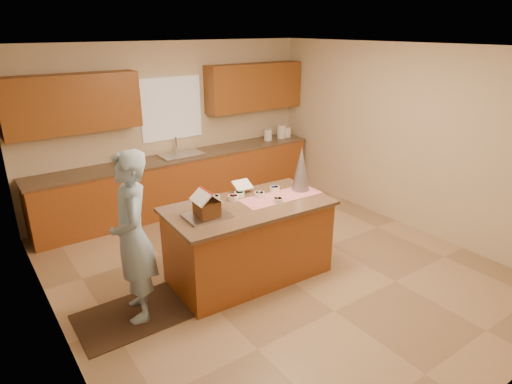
# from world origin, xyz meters

# --- Properties ---
(floor) EXTENTS (5.50, 5.50, 0.00)m
(floor) POSITION_xyz_m (0.00, 0.00, 0.00)
(floor) COLOR tan
(floor) RESTS_ON ground
(ceiling) EXTENTS (5.50, 5.50, 0.00)m
(ceiling) POSITION_xyz_m (0.00, 0.00, 2.70)
(ceiling) COLOR silver
(ceiling) RESTS_ON floor
(wall_back) EXTENTS (5.50, 5.50, 0.00)m
(wall_back) POSITION_xyz_m (0.00, 2.75, 1.35)
(wall_back) COLOR beige
(wall_back) RESTS_ON floor
(wall_front) EXTENTS (5.50, 5.50, 0.00)m
(wall_front) POSITION_xyz_m (0.00, -2.75, 1.35)
(wall_front) COLOR beige
(wall_front) RESTS_ON floor
(wall_left) EXTENTS (5.50, 5.50, 0.00)m
(wall_left) POSITION_xyz_m (-2.50, 0.00, 1.35)
(wall_left) COLOR beige
(wall_left) RESTS_ON floor
(wall_right) EXTENTS (5.50, 5.50, 0.00)m
(wall_right) POSITION_xyz_m (2.50, 0.00, 1.35)
(wall_right) COLOR beige
(wall_right) RESTS_ON floor
(stone_accent) EXTENTS (0.00, 2.50, 2.50)m
(stone_accent) POSITION_xyz_m (-2.48, -0.80, 1.25)
(stone_accent) COLOR gray
(stone_accent) RESTS_ON wall_left
(window_curtain) EXTENTS (1.05, 0.03, 1.00)m
(window_curtain) POSITION_xyz_m (0.00, 2.72, 1.65)
(window_curtain) COLOR white
(window_curtain) RESTS_ON wall_back
(back_counter_base) EXTENTS (4.80, 0.60, 0.88)m
(back_counter_base) POSITION_xyz_m (0.00, 2.45, 0.44)
(back_counter_base) COLOR #974B1F
(back_counter_base) RESTS_ON floor
(back_counter_top) EXTENTS (4.85, 0.63, 0.04)m
(back_counter_top) POSITION_xyz_m (0.00, 2.45, 0.90)
(back_counter_top) COLOR brown
(back_counter_top) RESTS_ON back_counter_base
(upper_cabinet_left) EXTENTS (1.85, 0.35, 0.80)m
(upper_cabinet_left) POSITION_xyz_m (-1.55, 2.57, 1.90)
(upper_cabinet_left) COLOR #90571E
(upper_cabinet_left) RESTS_ON wall_back
(upper_cabinet_right) EXTENTS (1.85, 0.35, 0.80)m
(upper_cabinet_right) POSITION_xyz_m (1.55, 2.57, 1.90)
(upper_cabinet_right) COLOR #90571E
(upper_cabinet_right) RESTS_ON wall_back
(sink) EXTENTS (0.70, 0.45, 0.12)m
(sink) POSITION_xyz_m (0.00, 2.45, 0.89)
(sink) COLOR silver
(sink) RESTS_ON back_counter_top
(faucet) EXTENTS (0.03, 0.03, 0.28)m
(faucet) POSITION_xyz_m (0.00, 2.63, 1.06)
(faucet) COLOR silver
(faucet) RESTS_ON back_counter_top
(island_base) EXTENTS (1.90, 1.01, 0.91)m
(island_base) POSITION_xyz_m (-0.34, 0.01, 0.46)
(island_base) COLOR #974B1F
(island_base) RESTS_ON floor
(island_top) EXTENTS (1.99, 1.10, 0.04)m
(island_top) POSITION_xyz_m (-0.34, 0.01, 0.93)
(island_top) COLOR brown
(island_top) RESTS_ON island_base
(table_runner) EXTENTS (1.05, 0.42, 0.01)m
(table_runner) POSITION_xyz_m (0.13, -0.01, 0.96)
(table_runner) COLOR red
(table_runner) RESTS_ON island_top
(baking_tray) EXTENTS (0.49, 0.37, 0.03)m
(baking_tray) POSITION_xyz_m (-0.91, -0.01, 0.97)
(baking_tray) COLOR silver
(baking_tray) RESTS_ON island_top
(cookbook) EXTENTS (0.24, 0.19, 0.10)m
(cookbook) POSITION_xyz_m (-0.17, 0.40, 1.05)
(cookbook) COLOR white
(cookbook) RESTS_ON island_top
(tinsel_tree) EXTENTS (0.24, 0.24, 0.57)m
(tinsel_tree) POSITION_xyz_m (0.47, 0.03, 1.24)
(tinsel_tree) COLOR silver
(tinsel_tree) RESTS_ON island_top
(rug) EXTENTS (1.23, 0.80, 0.01)m
(rug) POSITION_xyz_m (-1.78, 0.05, 0.01)
(rug) COLOR black
(rug) RESTS_ON floor
(boy) EXTENTS (0.58, 0.75, 1.81)m
(boy) POSITION_xyz_m (-1.73, 0.05, 0.92)
(boy) COLOR #92B5CF
(boy) RESTS_ON rug
(canister_a) EXTENTS (0.15, 0.15, 0.21)m
(canister_a) POSITION_xyz_m (1.77, 2.45, 1.02)
(canister_a) COLOR white
(canister_a) RESTS_ON back_counter_top
(canister_b) EXTENTS (0.17, 0.17, 0.24)m
(canister_b) POSITION_xyz_m (2.10, 2.45, 1.04)
(canister_b) COLOR white
(canister_b) RESTS_ON back_counter_top
(canister_c) EXTENTS (0.13, 0.13, 0.19)m
(canister_c) POSITION_xyz_m (2.24, 2.45, 1.01)
(canister_c) COLOR white
(canister_c) RESTS_ON back_counter_top
(paper_towel) EXTENTS (0.10, 0.10, 0.23)m
(paper_towel) POSITION_xyz_m (-0.92, 2.45, 1.03)
(paper_towel) COLOR white
(paper_towel) RESTS_ON back_counter_top
(gingerbread_house) EXTENTS (0.30, 0.30, 0.29)m
(gingerbread_house) POSITION_xyz_m (-0.91, -0.01, 1.09)
(gingerbread_house) COLOR #573017
(gingerbread_house) RESTS_ON baking_tray
(candy_bowls) EXTENTS (0.90, 0.63, 0.06)m
(candy_bowls) POSITION_xyz_m (-0.20, 0.18, 0.98)
(candy_bowls) COLOR red
(candy_bowls) RESTS_ON island_top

